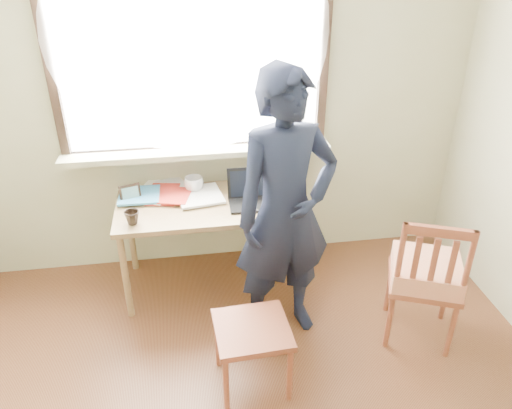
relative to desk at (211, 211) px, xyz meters
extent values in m
cube|color=#BCBC97|center=(0.14, 0.37, 0.70)|extent=(3.50, 0.02, 2.60)
cube|color=white|center=(-0.06, 0.36, 1.00)|extent=(1.70, 0.01, 1.30)
cube|color=black|center=(-0.06, 0.34, 0.32)|extent=(1.82, 0.06, 0.06)
cube|color=black|center=(-0.94, 0.34, 1.00)|extent=(0.06, 0.06, 1.30)
cube|color=black|center=(0.82, 0.34, 1.00)|extent=(0.06, 0.06, 1.30)
cube|color=#BCBC97|center=(-0.06, 0.27, 0.33)|extent=(1.85, 0.20, 0.04)
cube|color=white|center=(-0.06, 0.28, 1.10)|extent=(1.95, 0.02, 1.65)
cube|color=olive|center=(0.00, 0.00, 0.05)|extent=(1.26, 0.63, 0.04)
cylinder|color=olive|center=(-0.58, -0.27, -0.28)|extent=(0.04, 0.04, 0.64)
cylinder|color=olive|center=(-0.58, 0.27, -0.28)|extent=(0.04, 0.04, 0.64)
cylinder|color=olive|center=(0.58, -0.27, -0.28)|extent=(0.04, 0.04, 0.64)
cylinder|color=olive|center=(0.58, 0.27, -0.28)|extent=(0.04, 0.04, 0.64)
cube|color=black|center=(0.28, -0.08, 0.08)|extent=(0.32, 0.23, 0.02)
cube|color=black|center=(0.28, 0.03, 0.18)|extent=(0.32, 0.07, 0.21)
cube|color=black|center=(0.28, 0.03, 0.18)|extent=(0.28, 0.05, 0.17)
cube|color=black|center=(0.28, -0.09, 0.08)|extent=(0.28, 0.13, 0.00)
imported|color=white|center=(-0.10, 0.18, 0.12)|extent=(0.19, 0.19, 0.11)
imported|color=black|center=(-0.50, -0.20, 0.11)|extent=(0.12, 0.12, 0.09)
ellipsoid|color=black|center=(0.46, -0.10, 0.09)|extent=(0.10, 0.07, 0.04)
cube|color=white|center=(-0.31, 0.14, 0.08)|extent=(0.32, 0.29, 0.02)
cube|color=white|center=(-0.10, 0.09, 0.08)|extent=(0.25, 0.24, 0.01)
cube|color=white|center=(-0.56, 0.22, 0.08)|extent=(0.33, 0.34, 0.01)
cube|color=white|center=(-0.49, 0.06, 0.09)|extent=(0.27, 0.28, 0.01)
cube|color=white|center=(0.02, 0.17, 0.10)|extent=(0.27, 0.29, 0.02)
cube|color=yellow|center=(-0.50, 0.20, 0.09)|extent=(0.27, 0.30, 0.01)
imported|color=white|center=(-0.33, 0.21, 0.08)|extent=(0.27, 0.30, 0.02)
imported|color=white|center=(0.37, 0.21, 0.08)|extent=(0.21, 0.27, 0.02)
cube|color=black|center=(-0.53, 0.10, 0.12)|extent=(0.14, 0.06, 0.11)
cube|color=#39803B|center=(-0.53, 0.10, 0.12)|extent=(0.11, 0.04, 0.08)
cube|color=brown|center=(0.14, -0.95, -0.21)|extent=(0.42, 0.40, 0.04)
cylinder|color=brown|center=(-0.02, -1.12, -0.42)|extent=(0.03, 0.03, 0.37)
cylinder|color=brown|center=(-0.04, -0.79, -0.42)|extent=(0.03, 0.03, 0.37)
cylinder|color=brown|center=(0.32, -1.10, -0.42)|extent=(0.03, 0.03, 0.37)
cylinder|color=brown|center=(0.30, -0.77, -0.42)|extent=(0.03, 0.03, 0.37)
cube|color=brown|center=(1.23, -0.71, -0.20)|extent=(0.54, 0.53, 0.04)
cylinder|color=brown|center=(1.47, -0.62, -0.41)|extent=(0.03, 0.03, 0.39)
cylinder|color=brown|center=(1.34, -0.93, -0.41)|extent=(0.03, 0.03, 0.39)
cylinder|color=brown|center=(1.13, -0.48, -0.41)|extent=(0.03, 0.03, 0.39)
cylinder|color=brown|center=(1.00, -0.80, -0.41)|extent=(0.03, 0.03, 0.39)
cylinder|color=brown|center=(1.33, -0.94, 0.06)|extent=(0.03, 0.03, 0.47)
cylinder|color=brown|center=(1.00, -0.81, 0.06)|extent=(0.03, 0.03, 0.47)
cube|color=brown|center=(1.17, -0.88, 0.27)|extent=(0.36, 0.17, 0.06)
cube|color=brown|center=(1.25, -0.91, 0.03)|extent=(0.04, 0.03, 0.38)
cube|color=brown|center=(1.17, -0.88, 0.03)|extent=(0.04, 0.03, 0.38)
cube|color=brown|center=(1.08, -0.84, 0.03)|extent=(0.04, 0.03, 0.38)
cube|color=#B93212|center=(1.23, -0.71, -0.11)|extent=(0.52, 0.52, 0.12)
imported|color=black|center=(0.40, -0.51, 0.25)|extent=(0.69, 0.53, 1.70)
camera|label=1|loc=(-0.15, -2.94, 1.69)|focal=35.00mm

